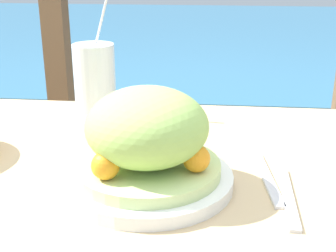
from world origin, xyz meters
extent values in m
cube|color=tan|center=(0.00, 0.00, 0.76)|extent=(1.10, 0.71, 0.04)
cube|color=brown|center=(-0.45, 0.75, 0.53)|extent=(0.07, 0.07, 1.05)
cube|color=teal|center=(0.00, 3.25, 0.25)|extent=(12.00, 4.00, 0.49)
cylinder|color=white|center=(-0.05, -0.05, 0.79)|extent=(0.26, 0.26, 0.02)
cylinder|color=#C6DB8E|center=(-0.05, -0.05, 0.81)|extent=(0.22, 0.22, 0.02)
ellipsoid|color=#9EC660|center=(-0.05, -0.05, 0.87)|extent=(0.18, 0.18, 0.12)
sphere|color=orange|center=(0.02, -0.08, 0.84)|extent=(0.04, 0.04, 0.04)
sphere|color=orange|center=(-0.11, 0.00, 0.84)|extent=(0.04, 0.04, 0.04)
sphere|color=orange|center=(-0.10, -0.11, 0.84)|extent=(0.04, 0.04, 0.04)
cylinder|color=silver|center=(-0.21, 0.26, 0.86)|extent=(0.09, 0.09, 0.15)
cylinder|color=white|center=(-0.21, 0.27, 0.92)|extent=(0.07, 0.01, 0.21)
cube|color=silver|center=(0.13, -0.02, 0.78)|extent=(0.04, 0.18, 0.00)
cube|color=silver|center=(0.16, -0.08, 0.78)|extent=(0.02, 0.18, 0.00)
camera|label=1|loc=(0.04, -0.68, 1.11)|focal=50.00mm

